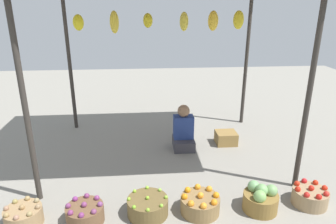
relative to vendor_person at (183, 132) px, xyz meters
name	(u,v)px	position (x,y,z in m)	size (l,w,h in m)	color
ground_plane	(165,151)	(-0.33, -0.11, -0.30)	(14.00, 14.00, 0.00)	gray
market_stall_structure	(165,8)	(-0.32, -0.11, 2.04)	(3.76, 2.72, 2.50)	#38332D
vendor_person	(183,132)	(0.00, 0.00, 0.00)	(0.36, 0.44, 0.78)	#3E3C45
basket_potatoes	(24,216)	(-2.08, -1.82, -0.19)	(0.42, 0.42, 0.26)	#A28157
basket_purple_onions	(85,213)	(-1.39, -1.83, -0.19)	(0.44, 0.44, 0.26)	brown
basket_limes	(148,206)	(-0.66, -1.76, -0.19)	(0.49, 0.49, 0.25)	brown
basket_oranges	(200,204)	(-0.03, -1.77, -0.19)	(0.48, 0.48, 0.27)	olive
basket_cabbages	(261,199)	(0.72, -1.80, -0.15)	(0.42, 0.42, 0.36)	olive
basket_red_tomatoes	(310,196)	(1.38, -1.74, -0.19)	(0.43, 0.43, 0.27)	#9C815D
wooden_crate_near_vendor	(226,138)	(0.79, 0.09, -0.19)	(0.36, 0.33, 0.22)	olive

